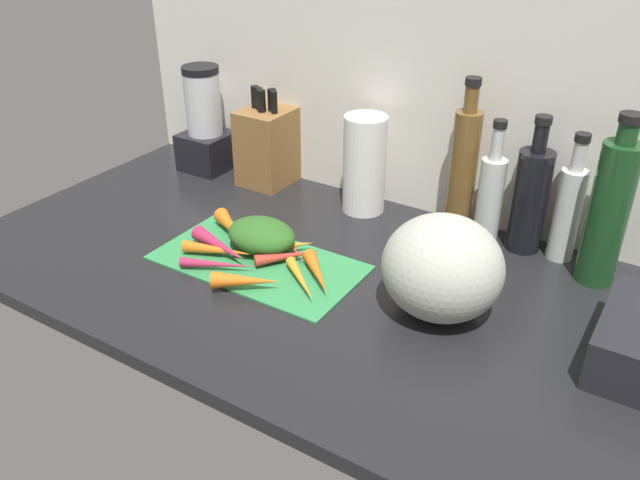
# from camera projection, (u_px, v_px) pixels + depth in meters

# --- Properties ---
(ground_plane) EXTENTS (1.70, 0.80, 0.03)m
(ground_plane) POSITION_uv_depth(u_px,v_px,m) (352.00, 288.00, 1.31)
(ground_plane) COLOR black
(wall_back) EXTENTS (1.70, 0.03, 0.60)m
(wall_back) POSITION_uv_depth(u_px,v_px,m) (442.00, 88.00, 1.44)
(wall_back) COLOR silver
(wall_back) RESTS_ON ground_plane
(cutting_board) EXTENTS (0.44, 0.23, 0.01)m
(cutting_board) POSITION_uv_depth(u_px,v_px,m) (258.00, 262.00, 1.37)
(cutting_board) COLOR #338C4C
(cutting_board) RESTS_ON ground_plane
(carrot_0) EXTENTS (0.16, 0.08, 0.03)m
(carrot_0) POSITION_uv_depth(u_px,v_px,m) (219.00, 250.00, 1.37)
(carrot_0) COLOR orange
(carrot_0) RESTS_ON cutting_board
(carrot_1) EXTENTS (0.11, 0.12, 0.02)m
(carrot_1) POSITION_uv_depth(u_px,v_px,m) (287.00, 256.00, 1.35)
(carrot_1) COLOR red
(carrot_1) RESTS_ON cutting_board
(carrot_2) EXTENTS (0.17, 0.07, 0.03)m
(carrot_2) POSITION_uv_depth(u_px,v_px,m) (220.00, 246.00, 1.38)
(carrot_2) COLOR #B2264C
(carrot_2) RESTS_ON cutting_board
(carrot_3) EXTENTS (0.13, 0.10, 0.03)m
(carrot_3) POSITION_uv_depth(u_px,v_px,m) (246.00, 281.00, 1.26)
(carrot_3) COLOR orange
(carrot_3) RESTS_ON cutting_board
(carrot_4) EXTENTS (0.15, 0.08, 0.02)m
(carrot_4) POSITION_uv_depth(u_px,v_px,m) (217.00, 264.00, 1.33)
(carrot_4) COLOR #B2264C
(carrot_4) RESTS_ON cutting_board
(carrot_5) EXTENTS (0.12, 0.12, 0.03)m
(carrot_5) POSITION_uv_depth(u_px,v_px,m) (317.00, 273.00, 1.29)
(carrot_5) COLOR orange
(carrot_5) RESTS_ON cutting_board
(carrot_6) EXTENTS (0.13, 0.10, 0.04)m
(carrot_6) POSITION_uv_depth(u_px,v_px,m) (231.00, 227.00, 1.45)
(carrot_6) COLOR orange
(carrot_6) RESTS_ON cutting_board
(carrot_7) EXTENTS (0.13, 0.11, 0.02)m
(carrot_7) POSITION_uv_depth(u_px,v_px,m) (301.00, 280.00, 1.28)
(carrot_7) COLOR orange
(carrot_7) RESTS_ON cutting_board
(carrot_8) EXTENTS (0.15, 0.11, 0.02)m
(carrot_8) POSITION_uv_depth(u_px,v_px,m) (289.00, 243.00, 1.40)
(carrot_8) COLOR red
(carrot_8) RESTS_ON cutting_board
(carrot_9) EXTENTS (0.10, 0.10, 0.03)m
(carrot_9) POSITION_uv_depth(u_px,v_px,m) (288.00, 246.00, 1.39)
(carrot_9) COLOR orange
(carrot_9) RESTS_ON cutting_board
(carrot_greens_pile) EXTENTS (0.15, 0.12, 0.07)m
(carrot_greens_pile) POSITION_uv_depth(u_px,v_px,m) (262.00, 235.00, 1.39)
(carrot_greens_pile) COLOR #2D6023
(carrot_greens_pile) RESTS_ON cutting_board
(winter_squash) EXTENTS (0.22, 0.21, 0.19)m
(winter_squash) POSITION_uv_depth(u_px,v_px,m) (442.00, 268.00, 1.17)
(winter_squash) COLOR #B2B7A8
(winter_squash) RESTS_ON ground_plane
(knife_block) EXTENTS (0.12, 0.15, 0.25)m
(knife_block) POSITION_uv_depth(u_px,v_px,m) (269.00, 145.00, 1.68)
(knife_block) COLOR olive
(knife_block) RESTS_ON ground_plane
(blender_appliance) EXTENTS (0.13, 0.13, 0.28)m
(blender_appliance) POSITION_uv_depth(u_px,v_px,m) (205.00, 126.00, 1.75)
(blender_appliance) COLOR black
(blender_appliance) RESTS_ON ground_plane
(paper_towel_roll) EXTENTS (0.10, 0.10, 0.24)m
(paper_towel_roll) POSITION_uv_depth(u_px,v_px,m) (364.00, 165.00, 1.53)
(paper_towel_roll) COLOR white
(paper_towel_roll) RESTS_ON ground_plane
(bottle_0) EXTENTS (0.06, 0.06, 0.35)m
(bottle_0) POSITION_uv_depth(u_px,v_px,m) (463.00, 169.00, 1.42)
(bottle_0) COLOR brown
(bottle_0) RESTS_ON ground_plane
(bottle_1) EXTENTS (0.05, 0.05, 0.29)m
(bottle_1) POSITION_uv_depth(u_px,v_px,m) (490.00, 199.00, 1.38)
(bottle_1) COLOR silver
(bottle_1) RESTS_ON ground_plane
(bottle_2) EXTENTS (0.07, 0.07, 0.30)m
(bottle_2) POSITION_uv_depth(u_px,v_px,m) (530.00, 198.00, 1.37)
(bottle_2) COLOR black
(bottle_2) RESTS_ON ground_plane
(bottle_3) EXTENTS (0.05, 0.05, 0.28)m
(bottle_3) POSITION_uv_depth(u_px,v_px,m) (568.00, 210.00, 1.33)
(bottle_3) COLOR silver
(bottle_3) RESTS_ON ground_plane
(bottle_4) EXTENTS (0.08, 0.08, 0.35)m
(bottle_4) POSITION_uv_depth(u_px,v_px,m) (609.00, 211.00, 1.24)
(bottle_4) COLOR #19421E
(bottle_4) RESTS_ON ground_plane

